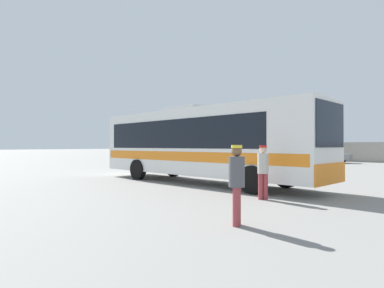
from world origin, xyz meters
name	(u,v)px	position (x,y,z in m)	size (l,w,h in m)	color
ground_plane	(300,171)	(0.00, 10.00, 0.00)	(300.00, 300.00, 0.00)	gray
perimeter_wall	(362,152)	(0.00, 26.39, 1.07)	(80.00, 0.30, 2.14)	#9E998C
coach_bus_white_orange	(199,141)	(-0.69, -0.12, 1.96)	(12.28, 3.30, 3.68)	white
attendant_by_bus_door	(263,169)	(3.99, -2.41, 1.01)	(0.50, 0.50, 1.77)	#99383D
passenger_waiting_on_apron	(237,180)	(5.25, -5.86, 1.01)	(0.47, 0.47, 1.77)	#99383D
parked_car_leftmost_dark_blue	(271,154)	(-8.50, 22.21, 0.80)	(4.46, 2.20, 1.51)	navy
parked_car_second_grey	(326,155)	(-2.42, 22.40, 0.76)	(4.68, 2.24, 1.42)	slate
utility_pole_near	(305,129)	(-7.04, 28.55, 3.96)	(1.80, 0.39, 7.56)	#4C3823
roadside_tree_left	(245,126)	(-17.81, 31.44, 4.90)	(3.96, 3.96, 6.61)	brown
roadside_tree_midleft	(307,122)	(-8.27, 32.31, 5.08)	(4.71, 4.71, 7.10)	brown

